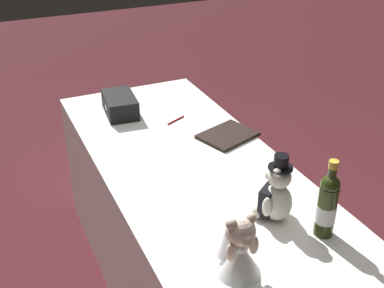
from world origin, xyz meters
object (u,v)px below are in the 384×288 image
(champagne_bottle, at_px, (327,204))
(teddy_bear_bride, at_px, (237,245))
(signing_pen, at_px, (176,120))
(teddy_bear_groom, at_px, (275,195))
(guestbook, at_px, (228,135))
(gift_case_black, at_px, (120,105))

(champagne_bottle, bearing_deg, teddy_bear_bride, -85.34)
(champagne_bottle, xyz_separation_m, signing_pen, (-1.08, -0.12, -0.12))
(teddy_bear_groom, height_order, guestbook, teddy_bear_groom)
(champagne_bottle, height_order, guestbook, champagne_bottle)
(teddy_bear_bride, relative_size, champagne_bottle, 0.75)
(champagne_bottle, relative_size, guestbook, 1.17)
(gift_case_black, xyz_separation_m, guestbook, (0.48, 0.40, -0.04))
(teddy_bear_groom, distance_m, champagne_bottle, 0.19)
(teddy_bear_groom, height_order, champagne_bottle, champagne_bottle)
(teddy_bear_bride, relative_size, signing_pen, 1.85)
(gift_case_black, bearing_deg, guestbook, 39.81)
(teddy_bear_groom, relative_size, signing_pen, 2.22)
(teddy_bear_bride, relative_size, gift_case_black, 0.83)
(teddy_bear_groom, xyz_separation_m, signing_pen, (-0.92, -0.01, -0.10))
(teddy_bear_groom, xyz_separation_m, gift_case_black, (-1.13, -0.25, -0.05))
(guestbook, bearing_deg, gift_case_black, -158.56)
(champagne_bottle, bearing_deg, gift_case_black, -164.26)
(teddy_bear_groom, height_order, teddy_bear_bride, teddy_bear_groom)
(gift_case_black, bearing_deg, teddy_bear_groom, 12.57)
(gift_case_black, distance_m, guestbook, 0.63)
(signing_pen, relative_size, gift_case_black, 0.45)
(teddy_bear_bride, xyz_separation_m, champagne_bottle, (-0.03, 0.38, 0.03))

